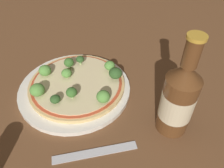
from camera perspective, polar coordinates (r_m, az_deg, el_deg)
name	(u,v)px	position (r m, az deg, el deg)	size (l,w,h in m)	color
ground_plane	(78,89)	(0.58, -8.93, -1.29)	(3.00, 3.00, 0.00)	brown
plate	(75,88)	(0.57, -9.64, -1.15)	(0.28, 0.28, 0.01)	silver
pizza	(78,83)	(0.57, -8.80, 0.15)	(0.24, 0.24, 0.01)	tan
broccoli_floret_0	(69,63)	(0.60, -11.20, 5.53)	(0.03, 0.03, 0.03)	#89A866
broccoli_floret_1	(103,97)	(0.49, -2.30, -3.32)	(0.03, 0.03, 0.03)	#89A866
broccoli_floret_2	(72,92)	(0.51, -10.53, -2.18)	(0.03, 0.03, 0.03)	#89A866
broccoli_floret_3	(110,66)	(0.58, -0.62, 4.81)	(0.03, 0.03, 0.03)	#89A866
broccoli_floret_4	(45,70)	(0.59, -17.11, 3.39)	(0.03, 0.03, 0.03)	#89A866
broccoli_floret_5	(116,73)	(0.55, 0.92, 2.82)	(0.03, 0.03, 0.03)	#89A866
broccoli_floret_6	(55,99)	(0.51, -14.61, -3.87)	(0.02, 0.02, 0.02)	#89A866
broccoli_floret_7	(37,90)	(0.54, -18.94, -1.47)	(0.03, 0.03, 0.03)	#89A866
broccoli_floret_8	(67,73)	(0.57, -11.79, 2.79)	(0.03, 0.03, 0.02)	#89A866
broccoli_floret_9	(80,59)	(0.61, -8.36, 6.39)	(0.02, 0.02, 0.02)	#89A866
beer_bottle	(178,99)	(0.45, 16.92, -3.80)	(0.07, 0.07, 0.23)	#563319
fork	(95,152)	(0.46, -4.40, -17.35)	(0.08, 0.17, 0.00)	#B2B2B7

